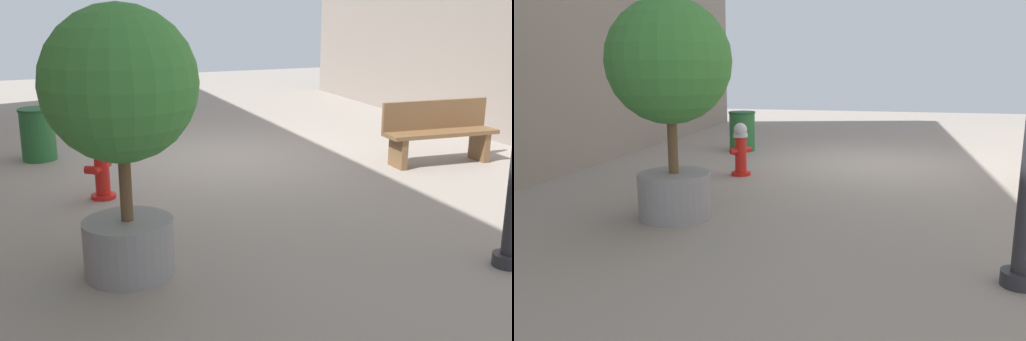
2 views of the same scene
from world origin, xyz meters
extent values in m
plane|color=gray|center=(0.00, 0.00, 0.00)|extent=(23.40, 23.40, 0.00)
cylinder|color=red|center=(2.09, 1.47, 0.03)|extent=(0.31, 0.31, 0.05)
cylinder|color=red|center=(2.09, 1.47, 0.33)|extent=(0.18, 0.18, 0.56)
cylinder|color=silver|center=(2.09, 1.47, 0.64)|extent=(0.23, 0.23, 0.06)
sphere|color=silver|center=(2.09, 1.47, 0.73)|extent=(0.21, 0.21, 0.21)
cylinder|color=red|center=(2.17, 1.59, 0.40)|extent=(0.14, 0.15, 0.08)
cylinder|color=red|center=(2.02, 1.36, 0.40)|extent=(0.14, 0.15, 0.08)
cylinder|color=red|center=(2.22, 1.39, 0.36)|extent=(0.18, 0.17, 0.11)
cube|color=brown|center=(-3.65, 1.60, 0.23)|extent=(0.12, 0.40, 0.45)
cube|color=brown|center=(-2.22, 1.52, 0.23)|extent=(0.12, 0.40, 0.45)
cube|color=brown|center=(-2.93, 1.56, 0.48)|extent=(1.81, 0.53, 0.06)
cube|color=brown|center=(-2.94, 1.37, 0.73)|extent=(1.79, 0.15, 0.44)
cylinder|color=gray|center=(2.17, 3.85, 0.26)|extent=(0.81, 0.81, 0.52)
cylinder|color=brown|center=(2.17, 3.85, 0.93)|extent=(0.11, 0.11, 0.82)
sphere|color=#3D8438|center=(2.17, 3.85, 1.74)|extent=(1.35, 1.35, 1.35)
cylinder|color=#2D2D33|center=(-1.18, 4.95, 0.06)|extent=(0.28, 0.28, 0.12)
cylinder|color=#266633|center=(2.75, -0.88, 0.39)|extent=(0.52, 0.52, 0.77)
cylinder|color=#1E5128|center=(2.75, -0.88, 0.79)|extent=(0.55, 0.55, 0.04)
camera|label=1|loc=(2.98, 9.18, 2.43)|focal=43.80mm
camera|label=2|loc=(-0.10, 8.86, 1.65)|focal=34.52mm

